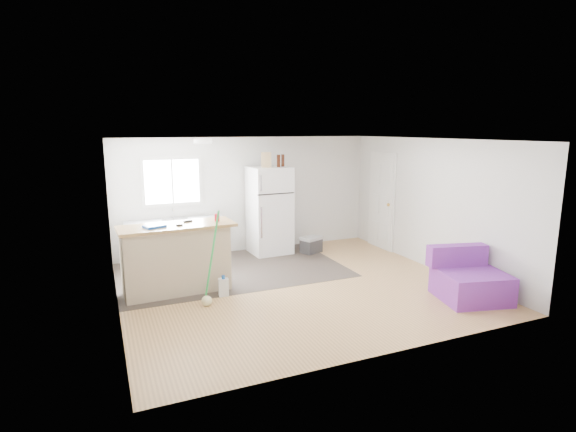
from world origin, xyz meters
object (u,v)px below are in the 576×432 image
(cooler, at_px, (311,245))
(peninsula, at_px, (176,258))
(blue_tray, at_px, (155,226))
(bottle_right, at_px, (283,160))
(kitchen_cabinets, at_px, (176,240))
(cleaner_jug, at_px, (224,287))
(bottle_left, at_px, (279,161))
(refrigerator, at_px, (269,210))
(purple_seat, at_px, (469,281))
(cardboard_box, at_px, (266,160))
(red_cup, at_px, (217,218))
(mop, at_px, (208,289))

(cooler, bearing_deg, peninsula, 179.67)
(blue_tray, relative_size, bottle_right, 1.20)
(kitchen_cabinets, relative_size, peninsula, 1.06)
(cleaner_jug, bearing_deg, bottle_left, 55.43)
(refrigerator, bearing_deg, cooler, -27.07)
(cooler, bearing_deg, bottle_right, 123.41)
(refrigerator, distance_m, purple_seat, 4.14)
(bottle_left, bearing_deg, peninsula, -147.45)
(peninsula, height_order, cooler, peninsula)
(cleaner_jug, relative_size, cardboard_box, 1.11)
(kitchen_cabinets, bearing_deg, cooler, -3.70)
(cooler, distance_m, blue_tray, 3.66)
(red_cup, distance_m, cardboard_box, 2.22)
(kitchen_cabinets, distance_m, red_cup, 1.88)
(kitchen_cabinets, xyz_separation_m, mop, (0.07, -2.41, -0.19))
(cardboard_box, bearing_deg, red_cup, -133.22)
(cooler, bearing_deg, mop, -166.51)
(mop, relative_size, bottle_left, 5.70)
(refrigerator, xyz_separation_m, cooler, (0.80, -0.36, -0.73))
(bottle_right, bearing_deg, blue_tray, -149.50)
(cooler, relative_size, red_cup, 4.37)
(cooler, xyz_separation_m, mop, (-2.65, -1.95, 0.06))
(bottle_left, bearing_deg, blue_tray, -149.50)
(cleaner_jug, xyz_separation_m, blue_tray, (-0.94, 0.41, 0.97))
(refrigerator, bearing_deg, cardboard_box, -143.98)
(mop, height_order, cardboard_box, cardboard_box)
(red_cup, bearing_deg, cleaner_jug, -96.02)
(cardboard_box, height_order, bottle_right, cardboard_box)
(purple_seat, bearing_deg, refrigerator, 131.11)
(kitchen_cabinets, relative_size, cooler, 3.66)
(mop, distance_m, bottle_right, 3.56)
(cooler, relative_size, cleaner_jug, 1.57)
(purple_seat, relative_size, blue_tray, 3.76)
(refrigerator, distance_m, bottle_left, 1.04)
(peninsula, height_order, cardboard_box, cardboard_box)
(kitchen_cabinets, xyz_separation_m, bottle_left, (2.09, -0.19, 1.50))
(peninsula, height_order, refrigerator, refrigerator)
(peninsula, height_order, cleaner_jug, peninsula)
(cleaner_jug, distance_m, blue_tray, 1.41)
(peninsula, bearing_deg, kitchen_cabinets, 78.39)
(mop, xyz_separation_m, bottle_left, (2.02, 2.21, 1.70))
(peninsula, relative_size, cooler, 3.46)
(refrigerator, bearing_deg, purple_seat, -65.40)
(purple_seat, distance_m, blue_tray, 4.87)
(kitchen_cabinets, height_order, blue_tray, blue_tray)
(refrigerator, bearing_deg, red_cup, -136.39)
(cooler, xyz_separation_m, red_cup, (-2.30, -1.22, 0.98))
(cleaner_jug, relative_size, bottle_left, 1.34)
(red_cup, bearing_deg, cooler, 27.90)
(cooler, distance_m, cardboard_box, 2.01)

